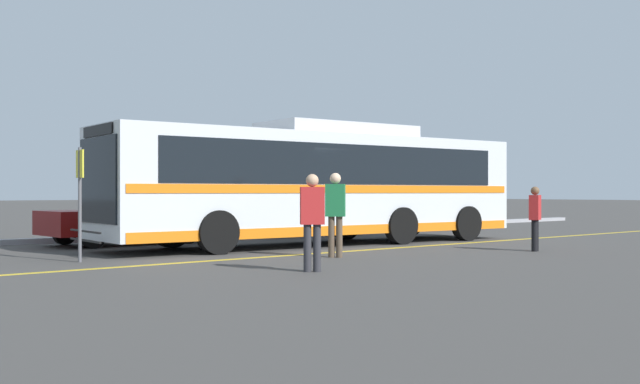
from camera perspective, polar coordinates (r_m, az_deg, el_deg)
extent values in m
plane|color=#423F3D|center=(20.12, 0.21, -4.02)|extent=(220.00, 220.00, 0.00)
cube|color=gold|center=(18.48, 4.41, -4.36)|extent=(32.10, 0.20, 0.01)
cube|color=#99999E|center=(24.31, -7.94, -3.14)|extent=(40.10, 0.36, 0.15)
cube|color=silver|center=(20.06, 0.00, 0.60)|extent=(12.25, 3.41, 2.60)
cube|color=black|center=(20.07, 0.00, 2.02)|extent=(10.56, 3.33, 1.02)
cube|color=orange|center=(20.06, 0.00, 0.22)|extent=(12.01, 3.43, 0.20)
cube|color=orange|center=(20.08, 0.00, -2.77)|extent=(12.01, 3.42, 0.24)
cube|color=black|center=(17.21, -16.58, 0.88)|extent=(0.20, 2.24, 1.91)
cube|color=black|center=(17.26, -16.58, 4.52)|extent=(0.17, 1.79, 0.24)
cube|color=silver|center=(20.49, 1.37, 4.69)|extent=(4.37, 2.34, 0.33)
cube|color=black|center=(17.14, -17.46, -2.88)|extent=(0.18, 1.91, 0.04)
cube|color=black|center=(17.15, -17.46, -3.54)|extent=(0.18, 1.91, 0.04)
cylinder|color=black|center=(17.04, -7.81, -3.06)|extent=(1.02, 0.35, 1.00)
cylinder|color=black|center=(19.24, -11.27, -2.71)|extent=(1.02, 0.35, 1.00)
cylinder|color=black|center=(20.27, 6.20, -2.57)|extent=(1.02, 0.35, 1.00)
cylinder|color=black|center=(22.15, 1.94, -2.35)|extent=(1.02, 0.35, 1.00)
cylinder|color=black|center=(22.06, 11.10, -2.36)|extent=(1.02, 0.35, 1.00)
cylinder|color=black|center=(23.79, 6.77, -2.19)|extent=(1.02, 0.35, 1.00)
cube|color=maroon|center=(20.85, -14.51, -2.19)|extent=(4.44, 1.95, 0.63)
cube|color=black|center=(20.89, -14.24, -0.54)|extent=(1.89, 1.67, 0.57)
cylinder|color=black|center=(19.48, -16.92, -3.26)|extent=(0.60, 0.21, 0.60)
cylinder|color=black|center=(21.09, -18.90, -3.01)|extent=(0.60, 0.21, 0.60)
cylinder|color=black|center=(20.77, -10.04, -3.06)|extent=(0.60, 0.21, 0.60)
cylinder|color=black|center=(22.28, -12.40, -2.85)|extent=(0.60, 0.21, 0.60)
cube|color=#9E9EA3|center=(24.39, -1.78, -1.94)|extent=(4.52, 1.94, 0.57)
cube|color=black|center=(24.31, -1.99, -0.77)|extent=(1.94, 1.60, 0.43)
cylinder|color=black|center=(25.86, -0.34, -2.45)|extent=(0.61, 0.23, 0.60)
cylinder|color=black|center=(24.58, 1.93, -2.58)|extent=(0.61, 0.23, 0.60)
cylinder|color=black|center=(24.32, -5.54, -2.61)|extent=(0.61, 0.23, 0.60)
cylinder|color=black|center=(22.95, -3.40, -2.77)|extent=(0.61, 0.23, 0.60)
cube|color=#4C3823|center=(28.86, 8.03, -1.68)|extent=(4.57, 2.04, 0.52)
cube|color=black|center=(28.77, 7.89, -0.65)|extent=(1.96, 1.69, 0.52)
cylinder|color=black|center=(30.50, 8.41, -2.08)|extent=(0.61, 0.23, 0.60)
cylinder|color=black|center=(29.45, 11.03, -2.15)|extent=(0.61, 0.23, 0.60)
cylinder|color=black|center=(28.38, 4.91, -2.23)|extent=(0.61, 0.23, 0.60)
cylinder|color=black|center=(27.25, 7.60, -2.33)|extent=(0.61, 0.23, 0.60)
cylinder|color=#2D2D33|center=(13.23, -0.96, -4.30)|extent=(0.14, 0.14, 0.84)
cylinder|color=#2D2D33|center=(13.25, -0.23, -4.29)|extent=(0.14, 0.14, 0.84)
cube|color=red|center=(13.21, -0.60, -1.04)|extent=(0.47, 0.42, 0.66)
sphere|color=tan|center=(13.21, -0.60, 0.89)|extent=(0.23, 0.23, 0.23)
cylinder|color=black|center=(18.63, 16.11, -3.19)|extent=(0.14, 0.14, 0.75)
cylinder|color=black|center=(18.47, 16.02, -3.22)|extent=(0.14, 0.14, 0.75)
cube|color=red|center=(18.52, 16.07, -1.14)|extent=(0.47, 0.37, 0.59)
sphere|color=brown|center=(18.52, 16.07, 0.09)|extent=(0.20, 0.20, 0.20)
cylinder|color=brown|center=(16.12, 1.48, -3.44)|extent=(0.14, 0.14, 0.88)
cylinder|color=brown|center=(16.14, 0.88, -3.44)|extent=(0.14, 0.14, 0.88)
cube|color=#1E723F|center=(16.10, 1.18, -0.63)|extent=(0.45, 0.46, 0.70)
sphere|color=beige|center=(16.10, 1.18, 1.04)|extent=(0.24, 0.24, 0.24)
cylinder|color=#59595E|center=(15.76, -17.83, -0.93)|extent=(0.07, 0.07, 2.31)
cube|color=yellow|center=(15.77, -17.83, 2.06)|extent=(0.06, 0.40, 0.56)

